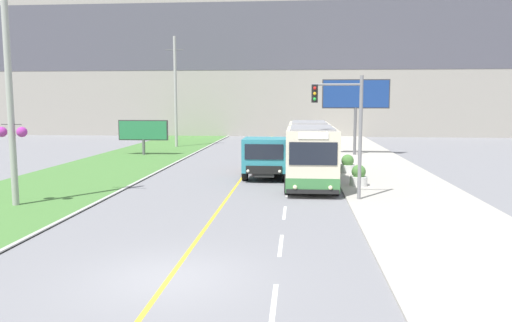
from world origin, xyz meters
TOP-DOWN VIEW (x-y plane):
  - ground_plane at (0.00, 0.00)m, footprint 300.00×300.00m
  - lane_marking_centre at (0.38, 2.37)m, footprint 2.88×140.00m
  - apartment_block_background at (0.00, 55.35)m, footprint 80.00×8.04m
  - city_bus at (3.96, 16.65)m, footprint 2.64×12.27m
  - dump_truck at (1.43, 16.87)m, footprint 2.58×6.26m
  - utility_pole_near at (-8.90, 8.20)m, footprint 1.80×0.44m
  - utility_pole_far at (-8.67, 36.16)m, footprint 1.80×0.28m
  - traffic_light_mast at (5.38, 10.52)m, footprint 2.28×0.32m
  - billboard_large at (7.98, 29.70)m, footprint 5.48×0.24m
  - billboard_small at (-9.60, 28.57)m, footprint 4.18×0.24m
  - planter_round_near at (6.46, 14.17)m, footprint 0.92×0.92m
  - planter_round_second at (6.38, 19.17)m, footprint 0.97×0.97m

SIDE VIEW (x-z plane):
  - ground_plane at x=0.00m, z-range 0.00..0.00m
  - lane_marking_centre at x=0.38m, z-range 0.00..0.01m
  - planter_round_second at x=6.38m, z-range 0.01..1.12m
  - planter_round_near at x=6.46m, z-range 0.01..1.12m
  - dump_truck at x=1.43m, z-range 0.04..2.45m
  - city_bus at x=3.96m, z-range 0.03..3.23m
  - billboard_small at x=-9.60m, z-range 0.55..3.48m
  - traffic_light_mast at x=5.38m, z-range 0.78..6.42m
  - billboard_large at x=7.98m, z-range 1.72..7.99m
  - utility_pole_near at x=-8.90m, z-range -0.32..10.51m
  - utility_pole_far at x=-8.67m, z-range 0.06..10.76m
  - apartment_block_background at x=0.00m, z-range 0.00..23.97m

